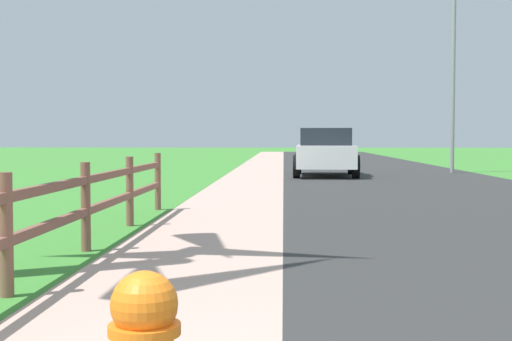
{
  "coord_description": "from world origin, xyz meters",
  "views": [
    {
      "loc": [
        0.01,
        -1.52,
        1.31
      ],
      "look_at": [
        -0.36,
        7.54,
        0.87
      ],
      "focal_mm": 48.37,
      "sensor_mm": 36.0,
      "label": 1
    }
  ],
  "objects": [
    {
      "name": "ground_plane",
      "position": [
        0.0,
        25.0,
        0.0
      ],
      "size": [
        120.0,
        120.0,
        0.0
      ],
      "primitive_type": "plane",
      "color": "#3D8531"
    },
    {
      "name": "street_lamp",
      "position": [
        6.29,
        24.01,
        4.09
      ],
      "size": [
        1.17,
        0.2,
        6.95
      ],
      "color": "gray",
      "rests_on": "ground"
    },
    {
      "name": "parked_suv_white",
      "position": [
        1.41,
        21.7,
        0.81
      ],
      "size": [
        2.23,
        4.29,
        1.61
      ],
      "color": "white",
      "rests_on": "ground"
    },
    {
      "name": "road_asphalt",
      "position": [
        3.5,
        27.0,
        0.0
      ],
      "size": [
        7.0,
        66.0,
        0.01
      ],
      "primitive_type": "cube",
      "color": "#2F2F2F",
      "rests_on": "ground"
    },
    {
      "name": "curb_concrete",
      "position": [
        -3.0,
        27.0,
        0.0
      ],
      "size": [
        6.0,
        66.0,
        0.01
      ],
      "primitive_type": "cube",
      "color": "#C1A091",
      "rests_on": "ground"
    },
    {
      "name": "grass_verge",
      "position": [
        -4.5,
        27.0,
        0.01
      ],
      "size": [
        5.0,
        66.0,
        0.0
      ],
      "primitive_type": "cube",
      "color": "#3D8531",
      "rests_on": "ground"
    },
    {
      "name": "rail_fence",
      "position": [
        -2.24,
        5.08,
        0.6
      ],
      "size": [
        0.11,
        11.35,
        1.03
      ],
      "color": "brown",
      "rests_on": "ground"
    }
  ]
}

